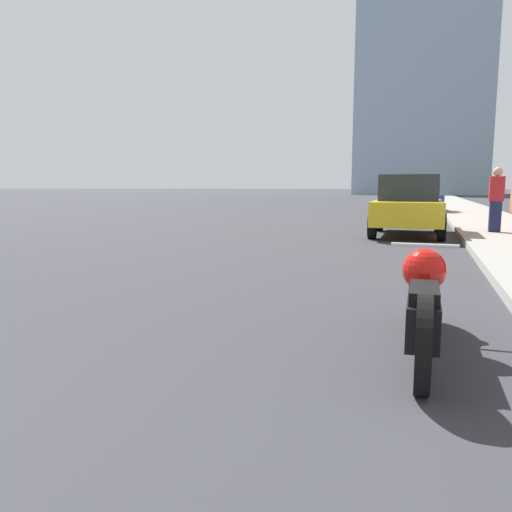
# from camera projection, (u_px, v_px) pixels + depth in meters

# --- Properties ---
(sidewalk) EXTENTS (2.79, 240.00, 0.15)m
(sidewalk) POSITION_uv_depth(u_px,v_px,m) (455.00, 203.00, 36.90)
(sidewalk) COLOR gray
(sidewalk) RESTS_ON ground_plane
(motorcycle) EXTENTS (0.62, 2.38, 0.84)m
(motorcycle) POSITION_uv_depth(u_px,v_px,m) (423.00, 302.00, 4.14)
(motorcycle) COLOR black
(motorcycle) RESTS_ON ground_plane
(parked_car_yellow) EXTENTS (1.90, 3.90, 1.67)m
(parked_car_yellow) POSITION_uv_depth(u_px,v_px,m) (408.00, 205.00, 13.77)
(parked_car_yellow) COLOR gold
(parked_car_yellow) RESTS_ON ground_plane
(parked_car_blue) EXTENTS (2.04, 3.93, 1.63)m
(parked_car_blue) POSITION_uv_depth(u_px,v_px,m) (422.00, 197.00, 24.67)
(parked_car_blue) COLOR #1E3899
(parked_car_blue) RESTS_ON ground_plane
(pedestrian) EXTENTS (0.36, 0.24, 1.71)m
(pedestrian) POSITION_uv_depth(u_px,v_px,m) (496.00, 199.00, 13.22)
(pedestrian) COLOR #1E2347
(pedestrian) RESTS_ON sidewalk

